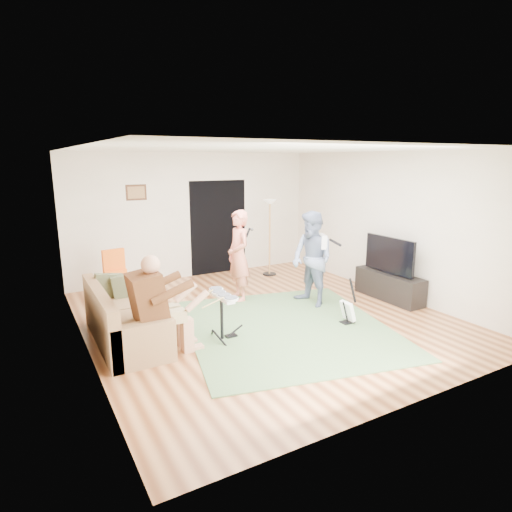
{
  "coord_description": "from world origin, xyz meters",
  "views": [
    {
      "loc": [
        -3.41,
        -5.76,
        2.56
      ],
      "look_at": [
        0.01,
        0.3,
        0.98
      ],
      "focal_mm": 30.0,
      "sensor_mm": 36.0,
      "label": 1
    }
  ],
  "objects_px": {
    "sofa": "(120,324)",
    "dining_chair": "(119,285)",
    "guitar_spare": "(348,311)",
    "torchiere_lamp": "(270,224)",
    "tv_cabinet": "(389,286)",
    "guitarist": "(312,259)",
    "singer": "(239,256)",
    "drum_kit": "(222,319)",
    "television": "(389,255)"
  },
  "relations": [
    {
      "from": "sofa",
      "to": "dining_chair",
      "type": "bearing_deg",
      "value": 78.39
    },
    {
      "from": "sofa",
      "to": "guitar_spare",
      "type": "height_order",
      "value": "sofa"
    },
    {
      "from": "torchiere_lamp",
      "to": "dining_chair",
      "type": "relative_size",
      "value": 1.73
    },
    {
      "from": "dining_chair",
      "to": "tv_cabinet",
      "type": "xyz_separation_m",
      "value": [
        4.44,
        -2.21,
        -0.1
      ]
    },
    {
      "from": "guitarist",
      "to": "dining_chair",
      "type": "distance_m",
      "value": 3.49
    },
    {
      "from": "singer",
      "to": "tv_cabinet",
      "type": "height_order",
      "value": "singer"
    },
    {
      "from": "drum_kit",
      "to": "dining_chair",
      "type": "xyz_separation_m",
      "value": [
        -0.94,
        2.36,
        0.03
      ]
    },
    {
      "from": "sofa",
      "to": "singer",
      "type": "distance_m",
      "value": 2.55
    },
    {
      "from": "drum_kit",
      "to": "guitar_spare",
      "type": "xyz_separation_m",
      "value": [
        2.0,
        -0.42,
        -0.1
      ]
    },
    {
      "from": "guitarist",
      "to": "dining_chair",
      "type": "bearing_deg",
      "value": -125.75
    },
    {
      "from": "drum_kit",
      "to": "guitarist",
      "type": "xyz_separation_m",
      "value": [
        2.04,
        0.6,
        0.53
      ]
    },
    {
      "from": "drum_kit",
      "to": "guitar_spare",
      "type": "distance_m",
      "value": 2.05
    },
    {
      "from": "dining_chair",
      "to": "drum_kit",
      "type": "bearing_deg",
      "value": -77.46
    },
    {
      "from": "singer",
      "to": "torchiere_lamp",
      "type": "bearing_deg",
      "value": 134.24
    },
    {
      "from": "drum_kit",
      "to": "sofa",
      "type": "bearing_deg",
      "value": 153.25
    },
    {
      "from": "drum_kit",
      "to": "torchiere_lamp",
      "type": "relative_size",
      "value": 0.43
    },
    {
      "from": "sofa",
      "to": "torchiere_lamp",
      "type": "xyz_separation_m",
      "value": [
        3.74,
        2.08,
        0.89
      ]
    },
    {
      "from": "sofa",
      "to": "television",
      "type": "height_order",
      "value": "television"
    },
    {
      "from": "singer",
      "to": "television",
      "type": "height_order",
      "value": "singer"
    },
    {
      "from": "drum_kit",
      "to": "dining_chair",
      "type": "distance_m",
      "value": 2.54
    },
    {
      "from": "dining_chair",
      "to": "tv_cabinet",
      "type": "relative_size",
      "value": 0.7
    },
    {
      "from": "torchiere_lamp",
      "to": "guitar_spare",
      "type": "bearing_deg",
      "value": -98.16
    },
    {
      "from": "drum_kit",
      "to": "singer",
      "type": "bearing_deg",
      "value": 55.09
    },
    {
      "from": "guitarist",
      "to": "tv_cabinet",
      "type": "relative_size",
      "value": 1.2
    },
    {
      "from": "tv_cabinet",
      "to": "television",
      "type": "distance_m",
      "value": 0.6
    },
    {
      "from": "guitar_spare",
      "to": "television",
      "type": "xyz_separation_m",
      "value": [
        1.45,
        0.57,
        0.64
      ]
    },
    {
      "from": "drum_kit",
      "to": "guitarist",
      "type": "height_order",
      "value": "guitarist"
    },
    {
      "from": "torchiere_lamp",
      "to": "dining_chair",
      "type": "distance_m",
      "value": 3.51
    },
    {
      "from": "sofa",
      "to": "guitarist",
      "type": "bearing_deg",
      "value": -0.78
    },
    {
      "from": "dining_chair",
      "to": "guitar_spare",
      "type": "bearing_deg",
      "value": -52.47
    },
    {
      "from": "guitarist",
      "to": "guitar_spare",
      "type": "bearing_deg",
      "value": -6.96
    },
    {
      "from": "tv_cabinet",
      "to": "television",
      "type": "bearing_deg",
      "value": 180.0
    },
    {
      "from": "drum_kit",
      "to": "guitarist",
      "type": "relative_size",
      "value": 0.43
    },
    {
      "from": "sofa",
      "to": "singer",
      "type": "relative_size",
      "value": 1.2
    },
    {
      "from": "guitar_spare",
      "to": "dining_chair",
      "type": "xyz_separation_m",
      "value": [
        -2.94,
        2.78,
        0.14
      ]
    },
    {
      "from": "sofa",
      "to": "guitarist",
      "type": "xyz_separation_m",
      "value": [
        3.33,
        -0.05,
        0.57
      ]
    },
    {
      "from": "torchiere_lamp",
      "to": "tv_cabinet",
      "type": "bearing_deg",
      "value": -67.92
    },
    {
      "from": "guitarist",
      "to": "torchiere_lamp",
      "type": "bearing_deg",
      "value": 163.72
    },
    {
      "from": "torchiere_lamp",
      "to": "tv_cabinet",
      "type": "xyz_separation_m",
      "value": [
        1.04,
        -2.58,
        -0.91
      ]
    },
    {
      "from": "television",
      "to": "guitarist",
      "type": "bearing_deg",
      "value": 162.26
    },
    {
      "from": "sofa",
      "to": "guitar_spare",
      "type": "distance_m",
      "value": 3.46
    },
    {
      "from": "sofa",
      "to": "dining_chair",
      "type": "height_order",
      "value": "dining_chair"
    },
    {
      "from": "guitarist",
      "to": "guitar_spare",
      "type": "distance_m",
      "value": 1.2
    },
    {
      "from": "guitarist",
      "to": "tv_cabinet",
      "type": "xyz_separation_m",
      "value": [
        1.46,
        -0.45,
        -0.59
      ]
    },
    {
      "from": "sofa",
      "to": "drum_kit",
      "type": "distance_m",
      "value": 1.44
    },
    {
      "from": "television",
      "to": "tv_cabinet",
      "type": "bearing_deg",
      "value": 0.0
    },
    {
      "from": "guitarist",
      "to": "guitar_spare",
      "type": "relative_size",
      "value": 2.26
    },
    {
      "from": "guitarist",
      "to": "television",
      "type": "bearing_deg",
      "value": 67.12
    },
    {
      "from": "singer",
      "to": "dining_chair",
      "type": "relative_size",
      "value": 1.71
    },
    {
      "from": "drum_kit",
      "to": "tv_cabinet",
      "type": "height_order",
      "value": "drum_kit"
    }
  ]
}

